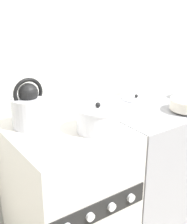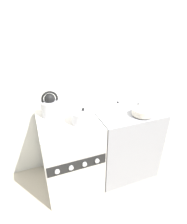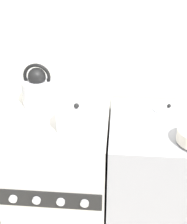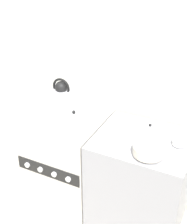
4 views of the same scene
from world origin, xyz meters
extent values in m
plane|color=#B2A893|center=(0.00, 0.00, 0.00)|extent=(12.00, 12.00, 0.00)
cube|color=silver|center=(0.00, 0.71, 1.25)|extent=(7.00, 0.06, 2.50)
cube|color=beige|center=(0.00, 0.32, 0.42)|extent=(0.59, 0.64, 0.84)
cube|color=black|center=(0.00, 0.00, 0.52)|extent=(0.57, 0.01, 0.11)
cylinder|color=silver|center=(-0.19, -0.01, 0.52)|extent=(0.04, 0.02, 0.04)
cylinder|color=silver|center=(-0.06, -0.01, 0.52)|extent=(0.04, 0.02, 0.04)
cylinder|color=silver|center=(0.06, -0.01, 0.52)|extent=(0.04, 0.02, 0.04)
cylinder|color=silver|center=(0.19, -0.01, 0.52)|extent=(0.04, 0.02, 0.04)
cube|color=#99999E|center=(0.66, 0.30, 0.42)|extent=(0.71, 0.60, 0.84)
cylinder|color=silver|center=(-0.13, 0.46, 0.92)|extent=(0.19, 0.19, 0.16)
sphere|color=black|center=(-0.13, 0.46, 1.03)|extent=(0.11, 0.11, 0.11)
torus|color=black|center=(-0.13, 0.46, 1.03)|extent=(0.16, 0.02, 0.16)
cone|color=silver|center=(-0.04, 0.46, 0.95)|extent=(0.10, 0.04, 0.07)
cylinder|color=silver|center=(0.13, 0.20, 0.90)|extent=(0.22, 0.22, 0.11)
cylinder|color=silver|center=(0.13, 0.20, 0.96)|extent=(0.23, 0.23, 0.01)
sphere|color=black|center=(0.13, 0.20, 0.98)|extent=(0.03, 0.03, 0.03)
cylinder|color=beige|center=(0.75, 0.13, 0.84)|extent=(0.09, 0.09, 0.01)
cylinder|color=beige|center=(0.75, 0.13, 0.88)|extent=(0.21, 0.21, 0.06)
cylinder|color=white|center=(0.90, 0.34, 0.84)|extent=(0.04, 0.04, 0.01)
cylinder|color=white|center=(0.90, 0.34, 0.86)|extent=(0.09, 0.09, 0.03)
cylinder|color=silver|center=(0.65, 0.48, 0.84)|extent=(0.20, 0.20, 0.01)
sphere|color=black|center=(0.65, 0.48, 0.86)|extent=(0.02, 0.02, 0.02)
camera|label=1|loc=(-0.74, -1.01, 1.52)|focal=50.00mm
camera|label=2|loc=(-0.29, -1.19, 1.70)|focal=28.00mm
camera|label=3|loc=(0.34, -1.19, 1.74)|focal=50.00mm
camera|label=4|loc=(1.18, -1.55, 2.11)|focal=50.00mm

